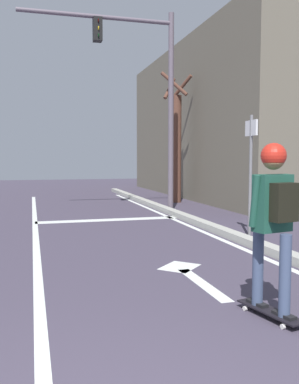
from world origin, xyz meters
name	(u,v)px	position (x,y,z in m)	size (l,w,h in m)	color
lane_line_center	(36,247)	(-0.38, 6.00, 0.00)	(0.12, 20.00, 0.01)	silver
lane_line_curbside	(216,237)	(3.03, 6.00, 0.00)	(0.12, 20.00, 0.01)	silver
stop_bar	(108,220)	(1.40, 8.92, 0.00)	(3.57, 0.40, 0.01)	silver
lane_arrow_stem	(203,284)	(1.58, 3.23, 0.00)	(0.16, 1.40, 0.01)	silver
lane_arrow_head	(180,267)	(1.58, 4.08, 0.00)	(0.56, 0.44, 0.01)	silver
curb_strip	(228,233)	(3.28, 6.00, 0.07)	(0.24, 24.00, 0.14)	#A6A59C
skateboard	(270,312)	(1.78, 2.03, 0.06)	(0.34, 0.79, 0.08)	black
skater	(274,206)	(1.78, 2.01, 1.10)	(0.44, 0.61, 1.62)	#3E4C6B
traffic_signal_mast	(141,77)	(2.66, 10.42, 3.89)	(4.39, 0.34, 5.75)	#605662
street_sign_post	(251,158)	(3.67, 5.86, 1.55)	(0.06, 0.44, 2.39)	slate
roadside_tree	(176,144)	(4.46, 12.52, 2.07)	(1.15, 1.14, 4.52)	brown
building_block	(295,124)	(10.69, 14.66, 3.03)	(11.00, 12.97, 6.07)	#696353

